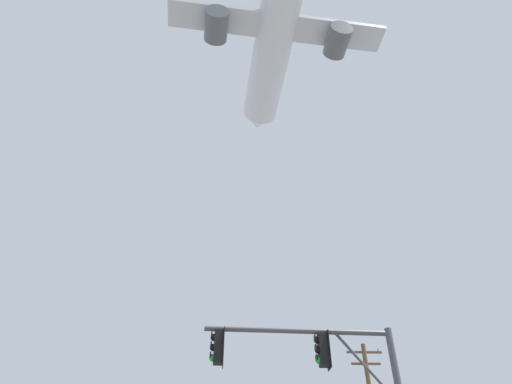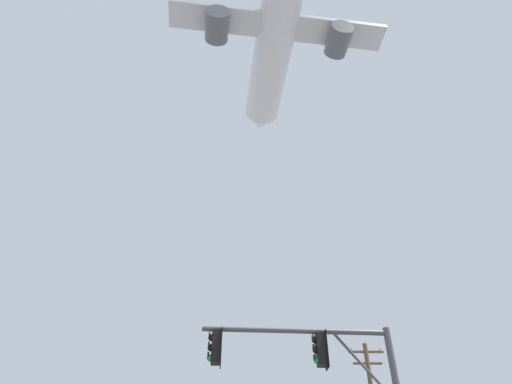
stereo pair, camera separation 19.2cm
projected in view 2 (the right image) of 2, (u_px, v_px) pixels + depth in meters
The scene contains 2 objects.
signal_pole_near at pixel (328, 381), 11.82m from camera, with size 5.48×0.62×6.04m.
airplane at pixel (277, 29), 48.78m from camera, with size 23.97×31.03×8.45m.
Camera 2 is at (0.50, -4.72, 1.39)m, focal length 30.62 mm.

